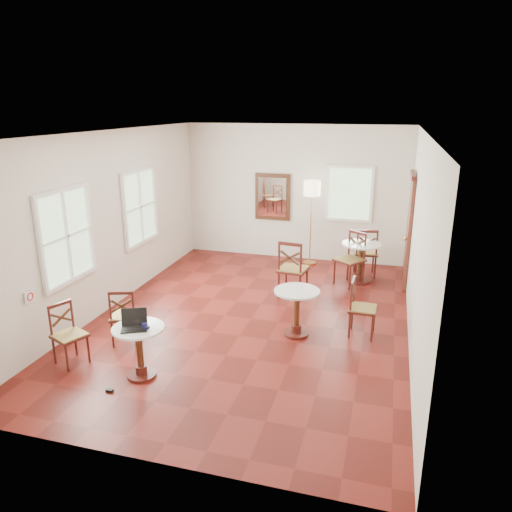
{
  "coord_description": "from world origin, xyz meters",
  "views": [
    {
      "loc": [
        2.06,
        -7.05,
        3.4
      ],
      "look_at": [
        0.0,
        0.3,
        1.0
      ],
      "focal_mm": 33.94,
      "sensor_mm": 36.0,
      "label": 1
    }
  ],
  "objects": [
    {
      "name": "chair_near_b",
      "position": [
        -1.98,
        -2.03,
        0.42
      ],
      "size": [
        0.52,
        0.52,
        0.85
      ],
      "rotation": [
        0.0,
        0.0,
        1.16
      ],
      "color": "#4A1912",
      "rests_on": "ground"
    },
    {
      "name": "floor_lamp",
      "position": [
        0.44,
        3.15,
        1.57
      ],
      "size": [
        0.36,
        0.36,
        1.85
      ],
      "color": "#BF8C3F",
      "rests_on": "ground"
    },
    {
      "name": "water_glass",
      "position": [
        -0.88,
        -2.1,
        0.75
      ],
      "size": [
        0.06,
        0.06,
        0.11
      ],
      "primitive_type": "cylinder",
      "color": "white",
      "rests_on": "cafe_table_near"
    },
    {
      "name": "chair_back_b",
      "position": [
        1.41,
        2.08,
        0.52
      ],
      "size": [
        0.67,
        0.67,
        1.05
      ],
      "rotation": [
        0.0,
        0.0,
        -0.62
      ],
      "color": "#4A1912",
      "rests_on": "ground"
    },
    {
      "name": "room_shell",
      "position": [
        -0.06,
        0.27,
        1.89
      ],
      "size": [
        5.02,
        7.02,
        3.01
      ],
      "color": "beige",
      "rests_on": "ground"
    },
    {
      "name": "chair_near_a",
      "position": [
        -1.55,
        -1.31,
        0.43
      ],
      "size": [
        0.51,
        0.51,
        0.87
      ],
      "rotation": [
        0.0,
        0.0,
        3.47
      ],
      "color": "#4A1912",
      "rests_on": "ground"
    },
    {
      "name": "cafe_table_back",
      "position": [
        1.6,
        2.25,
        0.5
      ],
      "size": [
        0.76,
        0.76,
        0.81
      ],
      "color": "#4A1912",
      "rests_on": "ground"
    },
    {
      "name": "laptop",
      "position": [
        -0.92,
        -2.11,
        0.76
      ],
      "size": [
        0.4,
        0.38,
        0.23
      ],
      "rotation": [
        0.0,
        0.0,
        0.44
      ],
      "color": "black",
      "rests_on": "cafe_table_near"
    },
    {
      "name": "cafe_table_near",
      "position": [
        -0.88,
        -2.09,
        0.43
      ],
      "size": [
        0.66,
        0.66,
        0.7
      ],
      "color": "#4A1912",
      "rests_on": "ground"
    },
    {
      "name": "chair_mid_a",
      "position": [
        0.46,
        1.13,
        0.54
      ],
      "size": [
        0.56,
        0.56,
        1.08
      ],
      "rotation": [
        0.0,
        0.0,
        3.01
      ],
      "color": "#4A1912",
      "rests_on": "ground"
    },
    {
      "name": "chair_mid_b",
      "position": [
        1.77,
        -0.1,
        0.44
      ],
      "size": [
        0.43,
        0.43,
        0.89
      ],
      "rotation": [
        0.0,
        0.0,
        1.54
      ],
      "color": "#4A1912",
      "rests_on": "ground"
    },
    {
      "name": "ground",
      "position": [
        0.0,
        0.0,
        0.0
      ],
      "size": [
        7.0,
        7.0,
        0.0
      ],
      "primitive_type": "plane",
      "color": "#621610",
      "rests_on": "ground"
    },
    {
      "name": "navy_mug",
      "position": [
        -0.77,
        -2.12,
        0.74
      ],
      "size": [
        0.11,
        0.07,
        0.09
      ],
      "color": "#111037",
      "rests_on": "cafe_table_near"
    },
    {
      "name": "chair_back_a",
      "position": [
        1.67,
        2.67,
        0.5
      ],
      "size": [
        0.53,
        0.53,
        1.01
      ],
      "rotation": [
        0.0,
        0.0,
        3.3
      ],
      "color": "#4A1912",
      "rests_on": "ground"
    },
    {
      "name": "mouse",
      "position": [
        -0.76,
        -2.09,
        0.72
      ],
      "size": [
        0.09,
        0.06,
        0.03
      ],
      "primitive_type": "ellipsoid",
      "rotation": [
        0.0,
        0.0,
        0.15
      ],
      "color": "black",
      "rests_on": "cafe_table_near"
    },
    {
      "name": "power_adapter",
      "position": [
        -1.09,
        -2.52,
        0.02
      ],
      "size": [
        0.09,
        0.05,
        0.03
      ],
      "primitive_type": "cube",
      "color": "black",
      "rests_on": "ground"
    },
    {
      "name": "cafe_table_mid",
      "position": [
        0.83,
        -0.36,
        0.45
      ],
      "size": [
        0.69,
        0.69,
        0.73
      ],
      "color": "#4A1912",
      "rests_on": "ground"
    }
  ]
}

